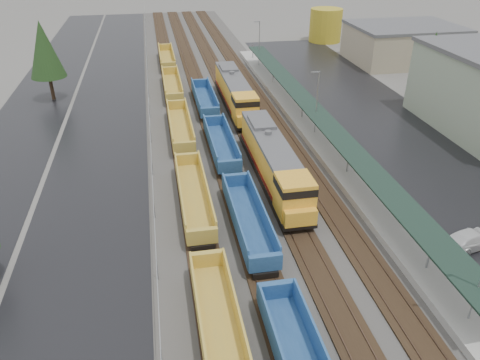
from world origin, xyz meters
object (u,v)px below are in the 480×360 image
at_px(locomotive_trail, 235,93).
at_px(parked_car_east_c, 472,239).
at_px(storage_tank, 326,25).
at_px(well_string_blue, 270,280).
at_px(well_string_yellow, 194,196).
at_px(locomotive_lead, 274,163).

xyz_separation_m(locomotive_trail, parked_car_east_c, (12.77, -33.63, -1.62)).
bearing_deg(storage_tank, parked_car_east_c, -100.52).
distance_m(well_string_blue, storage_tank, 78.81).
bearing_deg(well_string_blue, well_string_yellow, 108.32).
distance_m(well_string_yellow, parked_car_east_c, 23.02).
relative_size(locomotive_lead, well_string_yellow, 0.17).
height_order(storage_tank, parked_car_east_c, storage_tank).
bearing_deg(storage_tank, locomotive_lead, -114.03).
xyz_separation_m(locomotive_lead, well_string_blue, (-4.00, -14.79, -1.22)).
bearing_deg(well_string_blue, locomotive_trail, 83.62).
height_order(locomotive_lead, parked_car_east_c, locomotive_lead).
bearing_deg(locomotive_trail, parked_car_east_c, -69.20).
distance_m(locomotive_lead, well_string_yellow, 8.53).
relative_size(locomotive_lead, storage_tank, 2.89).
bearing_deg(well_string_yellow, locomotive_lead, 18.70).
height_order(locomotive_trail, well_string_blue, locomotive_trail).
relative_size(locomotive_lead, locomotive_trail, 1.00).
height_order(well_string_blue, storage_tank, storage_tank).
bearing_deg(locomotive_lead, parked_car_east_c, -44.67).
height_order(locomotive_lead, well_string_yellow, locomotive_lead).
bearing_deg(locomotive_lead, well_string_yellow, -161.30).
xyz_separation_m(well_string_yellow, parked_car_east_c, (20.77, -9.92, -0.40)).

